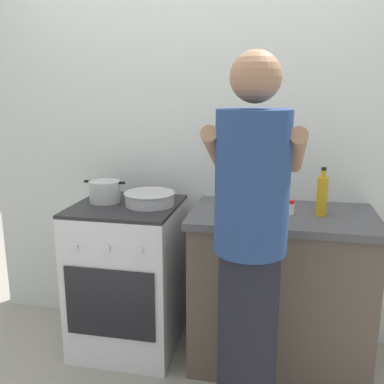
% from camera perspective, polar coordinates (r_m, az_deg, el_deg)
% --- Properties ---
extents(ground, '(6.00, 6.00, 0.00)m').
position_cam_1_polar(ground, '(2.71, -1.67, -21.64)').
color(ground, gray).
extents(back_wall, '(3.20, 0.10, 2.50)m').
position_cam_1_polar(back_wall, '(2.69, 4.80, 6.88)').
color(back_wall, silver).
rests_on(back_wall, ground).
extents(countertop, '(1.00, 0.60, 0.90)m').
position_cam_1_polar(countertop, '(2.55, 11.47, -12.42)').
color(countertop, brown).
rests_on(countertop, ground).
extents(stove_range, '(0.60, 0.62, 0.90)m').
position_cam_1_polar(stove_range, '(2.70, -8.39, -10.91)').
color(stove_range, silver).
rests_on(stove_range, ground).
extents(pot, '(0.25, 0.19, 0.13)m').
position_cam_1_polar(pot, '(2.61, -11.43, 0.07)').
color(pot, '#B2B2B7').
rests_on(pot, stove_range).
extents(mixing_bowl, '(0.30, 0.30, 0.08)m').
position_cam_1_polar(mixing_bowl, '(2.51, -5.63, -0.76)').
color(mixing_bowl, '#B7B7BC').
rests_on(mixing_bowl, stove_range).
extents(utensil_crock, '(0.10, 0.10, 0.32)m').
position_cam_1_polar(utensil_crock, '(2.55, 7.12, 0.63)').
color(utensil_crock, silver).
rests_on(utensil_crock, countertop).
extents(spice_bottle, '(0.04, 0.04, 0.08)m').
position_cam_1_polar(spice_bottle, '(2.36, 12.84, -2.02)').
color(spice_bottle, silver).
rests_on(spice_bottle, countertop).
extents(oil_bottle, '(0.06, 0.06, 0.26)m').
position_cam_1_polar(oil_bottle, '(2.37, 16.80, -0.43)').
color(oil_bottle, gold).
rests_on(oil_bottle, countertop).
extents(person, '(0.41, 0.50, 1.70)m').
position_cam_1_polar(person, '(1.84, 7.64, -8.80)').
color(person, black).
rests_on(person, ground).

